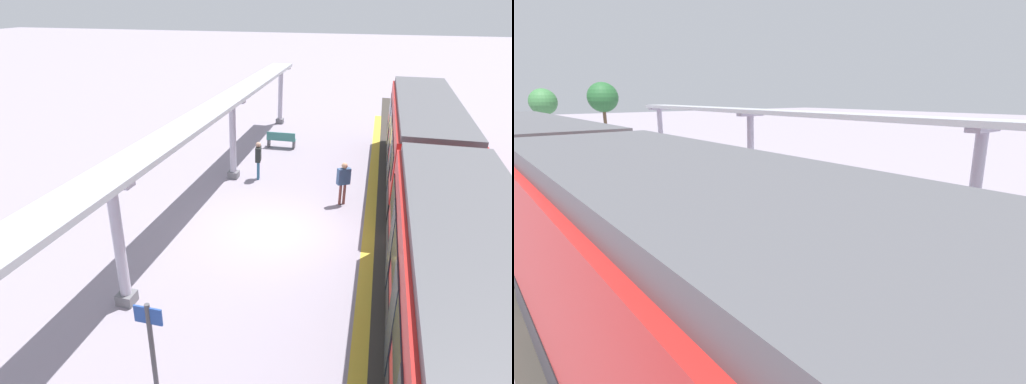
# 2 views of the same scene
# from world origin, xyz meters

# --- Properties ---
(ground_plane) EXTENTS (176.00, 176.00, 0.00)m
(ground_plane) POSITION_xyz_m (0.00, 0.00, 0.00)
(ground_plane) COLOR gray
(tactile_edge_strip) EXTENTS (0.40, 34.51, 0.01)m
(tactile_edge_strip) POSITION_xyz_m (-3.09, 0.00, 0.00)
(tactile_edge_strip) COLOR gold
(tactile_edge_strip) RESTS_ON ground
(trackbed) EXTENTS (3.20, 46.51, 0.01)m
(trackbed) POSITION_xyz_m (-4.89, 0.00, 0.00)
(trackbed) COLOR #38332D
(trackbed) RESTS_ON ground
(train_near_carriage) EXTENTS (2.65, 11.23, 3.48)m
(train_near_carriage) POSITION_xyz_m (-4.88, -6.18, 1.83)
(train_near_carriage) COLOR red
(train_near_carriage) RESTS_ON ground
(train_far_carriage) EXTENTS (2.65, 11.23, 3.48)m
(train_far_carriage) POSITION_xyz_m (-4.88, 5.63, 1.83)
(train_far_carriage) COLOR red
(train_far_carriage) RESTS_ON ground
(canopy_pillar_nearest) EXTENTS (1.10, 0.44, 3.45)m
(canopy_pillar_nearest) POSITION_xyz_m (2.84, -13.69, 1.75)
(canopy_pillar_nearest) COLOR slate
(canopy_pillar_nearest) RESTS_ON ground
(canopy_pillar_second) EXTENTS (1.10, 0.44, 3.45)m
(canopy_pillar_second) POSITION_xyz_m (2.84, -4.27, 1.75)
(canopy_pillar_second) COLOR slate
(canopy_pillar_second) RESTS_ON ground
(canopy_pillar_third) EXTENTS (1.10, 0.44, 3.45)m
(canopy_pillar_third) POSITION_xyz_m (2.84, 4.71, 1.75)
(canopy_pillar_third) COLOR slate
(canopy_pillar_third) RESTS_ON ground
(canopy_beam) EXTENTS (1.20, 27.92, 0.16)m
(canopy_beam) POSITION_xyz_m (2.84, -0.13, 3.53)
(canopy_beam) COLOR #A8AAB2
(canopy_beam) RESTS_ON canopy_pillar_nearest
(bench_mid_platform) EXTENTS (1.51, 0.47, 0.86)m
(bench_mid_platform) POSITION_xyz_m (1.72, -8.91, 0.44)
(bench_mid_platform) COLOR #37766F
(bench_mid_platform) RESTS_ON ground
(platform_info_sign) EXTENTS (0.56, 0.10, 2.20)m
(platform_info_sign) POSITION_xyz_m (0.77, 7.11, 1.33)
(platform_info_sign) COLOR #4C4C51
(platform_info_sign) RESTS_ON ground
(passenger_waiting_near_edge) EXTENTS (0.53, 0.44, 1.68)m
(passenger_waiting_near_edge) POSITION_xyz_m (-1.98, -2.80, 1.05)
(passenger_waiting_near_edge) COLOR brown
(passenger_waiting_near_edge) RESTS_ON ground
(passenger_by_the_benches) EXTENTS (0.29, 0.51, 1.68)m
(passenger_by_the_benches) POSITION_xyz_m (1.76, -4.42, 1.05)
(passenger_by_the_benches) COLOR #2B5A7B
(passenger_by_the_benches) RESTS_ON ground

